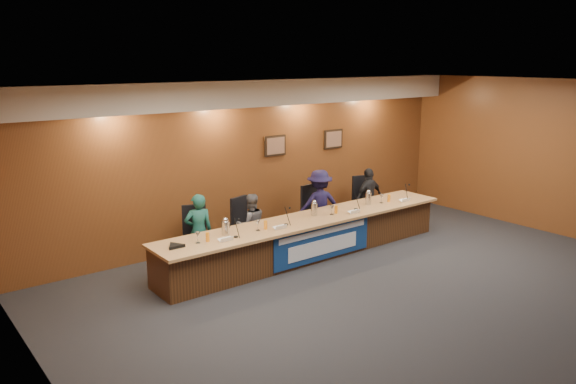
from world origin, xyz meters
The scene contains 40 objects.
floor centered at (0.00, 0.00, 0.00)m, with size 10.00×10.00×0.00m, color black.
ceiling centered at (0.00, 0.00, 3.20)m, with size 10.00×8.00×0.04m, color silver.
wall_back centered at (0.00, 4.00, 1.60)m, with size 10.00×0.04×3.20m, color brown.
wall_left centered at (-5.00, 0.00, 1.60)m, with size 0.04×8.00×3.20m, color brown.
soffit centered at (0.00, 3.75, 2.95)m, with size 10.00×0.50×0.50m, color beige.
dais_body centered at (0.00, 2.40, 0.35)m, with size 6.00×0.80×0.70m, color #422511.
dais_top centered at (0.00, 2.35, 0.72)m, with size 6.10×0.95×0.05m, color #B3804D.
banner centered at (0.00, 1.99, 0.38)m, with size 2.20×0.02×0.65m, color navy.
banner_text_upper centered at (0.00, 1.97, 0.58)m, with size 2.00×0.01×0.10m, color silver.
banner_text_lower centered at (0.00, 1.97, 0.30)m, with size 1.60×0.01×0.28m, color silver.
wall_photo_left centered at (0.40, 3.97, 1.85)m, with size 0.52×0.04×0.42m, color black.
wall_photo_right centered at (2.00, 3.97, 1.85)m, with size 0.52×0.04×0.42m, color black.
panelist_a centered at (-1.90, 3.09, 0.67)m, with size 0.49×0.32×1.34m, color #174E43.
panelist_b centered at (-0.81, 3.09, 0.59)m, with size 0.57×0.45×1.18m, color #545359.
panelist_c centered at (0.86, 3.09, 0.71)m, with size 0.92×0.53×1.42m, color #141033.
panelist_d centered at (2.27, 3.09, 0.65)m, with size 0.76×0.32×1.29m, color black.
office_chair_a centered at (-1.90, 3.19, 0.48)m, with size 0.48×0.48×0.08m, color black.
office_chair_b centered at (-0.81, 3.19, 0.48)m, with size 0.48×0.48×0.08m, color black.
office_chair_c centered at (0.86, 3.19, 0.48)m, with size 0.48×0.48×0.08m, color black.
office_chair_d centered at (2.27, 3.19, 0.48)m, with size 0.48×0.48×0.08m, color black.
nameplate_a centered at (-1.92, 2.12, 0.80)m, with size 0.24×0.06×0.09m, color white.
microphone_a centered at (-1.69, 2.21, 0.76)m, with size 0.07×0.07×0.02m, color black.
juice_glass_a centered at (-2.16, 2.31, 0.82)m, with size 0.06×0.06×0.15m, color orange.
water_glass_a centered at (-2.32, 2.33, 0.84)m, with size 0.08×0.08×0.18m, color silver.
nameplate_b centered at (-0.84, 2.12, 0.80)m, with size 0.24×0.06×0.09m, color white.
microphone_b centered at (-0.62, 2.27, 0.76)m, with size 0.07×0.07×0.02m, color black.
juice_glass_b centered at (-1.05, 2.29, 0.82)m, with size 0.06×0.06×0.15m, color orange.
water_glass_b centered at (-1.20, 2.30, 0.84)m, with size 0.08×0.08×0.18m, color silver.
nameplate_c centered at (0.87, 2.07, 0.80)m, with size 0.24×0.06×0.09m, color white.
microphone_c centered at (1.08, 2.27, 0.76)m, with size 0.07×0.07×0.02m, color black.
juice_glass_c centered at (0.59, 2.30, 0.82)m, with size 0.06×0.06×0.15m, color orange.
water_glass_c centered at (0.46, 2.27, 0.84)m, with size 0.08×0.08×0.18m, color silver.
nameplate_d centered at (2.31, 2.08, 0.80)m, with size 0.24×0.06×0.09m, color white.
microphone_d centered at (2.44, 2.23, 0.76)m, with size 0.07×0.07×0.02m, color black.
juice_glass_d centered at (2.03, 2.30, 0.82)m, with size 0.06×0.06×0.15m, color orange.
water_glass_d centered at (1.84, 2.32, 0.84)m, with size 0.08×0.08×0.18m, color silver.
carafe_left centered at (-1.76, 2.42, 0.87)m, with size 0.13×0.13×0.23m, color silver.
carafe_mid centered at (0.17, 2.44, 0.87)m, with size 0.12×0.12×0.23m, color silver.
carafe_right centered at (1.54, 2.40, 0.87)m, with size 0.12×0.12×0.24m, color silver.
speakerphone centered at (-2.71, 2.36, 0.78)m, with size 0.32×0.32×0.05m, color black.
Camera 1 is at (-6.34, -5.21, 3.59)m, focal length 35.00 mm.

